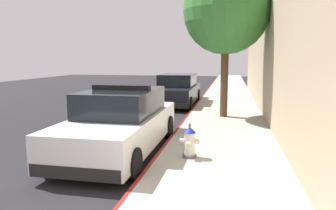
{
  "coord_description": "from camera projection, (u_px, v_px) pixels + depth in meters",
  "views": [
    {
      "loc": [
        1.57,
        -2.07,
        2.33
      ],
      "look_at": [
        -0.2,
        6.61,
        1.0
      ],
      "focal_mm": 33.02,
      "sensor_mm": 36.0,
      "label": 1
    }
  ],
  "objects": [
    {
      "name": "ground_plane",
      "position": [
        84.0,
        116.0,
        13.28
      ],
      "size": [
        33.4,
        60.0,
        0.2
      ],
      "primitive_type": "cube",
      "color": "#232326"
    },
    {
      "name": "sidewalk_pavement",
      "position": [
        226.0,
        117.0,
        12.07
      ],
      "size": [
        2.82,
        60.0,
        0.14
      ],
      "primitive_type": "cube",
      "color": "#ADA89E",
      "rests_on": "ground"
    },
    {
      "name": "curb_painted_edge",
      "position": [
        189.0,
        116.0,
        12.35
      ],
      "size": [
        0.08,
        60.0,
        0.14
      ],
      "primitive_type": "cube",
      "color": "maroon",
      "rests_on": "ground"
    },
    {
      "name": "police_cruiser",
      "position": [
        121.0,
        122.0,
        7.76
      ],
      "size": [
        1.94,
        4.84,
        1.68
      ],
      "color": "white",
      "rests_on": "ground"
    },
    {
      "name": "parked_car_silver_ahead",
      "position": [
        177.0,
        90.0,
        15.71
      ],
      "size": [
        1.94,
        4.84,
        1.56
      ],
      "color": "black",
      "rests_on": "ground"
    },
    {
      "name": "fire_hydrant",
      "position": [
        190.0,
        142.0,
        6.88
      ],
      "size": [
        0.44,
        0.4,
        0.76
      ],
      "color": "#4C4C51",
      "rests_on": "sidewalk_pavement"
    },
    {
      "name": "street_tree",
      "position": [
        226.0,
        11.0,
        11.25
      ],
      "size": [
        3.15,
        3.15,
        5.49
      ],
      "color": "brown",
      "rests_on": "sidewalk_pavement"
    }
  ]
}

